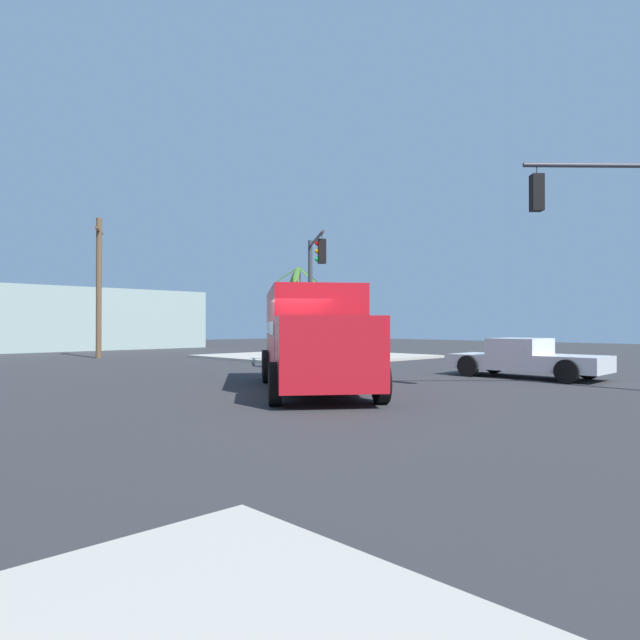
# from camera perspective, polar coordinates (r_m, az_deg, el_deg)

# --- Properties ---
(ground_plane) EXTENTS (100.00, 100.00, 0.00)m
(ground_plane) POSITION_cam_1_polar(r_m,az_deg,el_deg) (14.89, -2.21, -7.63)
(ground_plane) COLOR #2B2B2D
(sidewalk_corner_far) EXTENTS (10.36, 10.36, 0.14)m
(sidewalk_corner_far) POSITION_cam_1_polar(r_m,az_deg,el_deg) (31.64, -0.49, -3.74)
(sidewalk_corner_far) COLOR #9E998E
(sidewalk_corner_far) RESTS_ON ground
(delivery_truck) EXTENTS (6.65, 7.70, 2.91)m
(delivery_truck) POSITION_cam_1_polar(r_m,az_deg,el_deg) (16.01, -0.76, -1.71)
(delivery_truck) COLOR #AD141E
(delivery_truck) RESTS_ON ground
(traffic_light_secondary) EXTENTS (2.45, 3.33, 5.54)m
(traffic_light_secondary) POSITION_cam_1_polar(r_m,az_deg,el_deg) (23.89, -0.64, 4.15)
(traffic_light_secondary) COLOR #38383D
(traffic_light_secondary) RESTS_ON sidewalk_corner_far
(pickup_silver) EXTENTS (2.41, 5.27, 1.38)m
(pickup_silver) POSITION_cam_1_polar(r_m,az_deg,el_deg) (20.76, 20.31, -3.57)
(pickup_silver) COLOR #B7BABF
(pickup_silver) RESTS_ON ground
(palm_tree_far) EXTENTS (2.82, 2.67, 5.30)m
(palm_tree_far) POSITION_cam_1_polar(r_m,az_deg,el_deg) (34.00, -2.22, 2.46)
(palm_tree_far) COLOR #7A6647
(palm_tree_far) RESTS_ON sidewalk_corner_far
(utility_pole) EXTENTS (1.23, 1.95, 7.83)m
(utility_pole) POSITION_cam_1_polar(r_m,az_deg,el_deg) (33.40, -21.73, 3.30)
(utility_pole) COLOR brown
(utility_pole) RESTS_ON ground
(building_backdrop) EXTENTS (21.36, 6.00, 4.57)m
(building_backdrop) POSITION_cam_1_polar(r_m,az_deg,el_deg) (45.17, -25.25, 0.08)
(building_backdrop) COLOR gray
(building_backdrop) RESTS_ON ground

